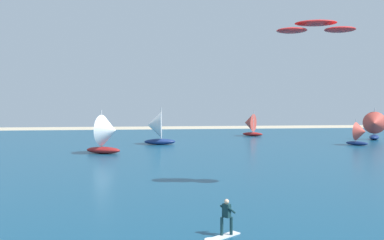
% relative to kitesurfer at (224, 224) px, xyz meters
% --- Properties ---
extents(ocean, '(160.00, 90.00, 0.10)m').
position_rel_kitesurfer_xyz_m(ocean, '(-1.70, 36.18, -0.65)').
color(ocean, navy).
rests_on(ocean, ground).
extents(kitesurfer, '(1.92, 1.59, 1.67)m').
position_rel_kitesurfer_xyz_m(kitesurfer, '(0.00, 0.00, 0.00)').
color(kitesurfer, white).
rests_on(kitesurfer, ocean).
extents(kite, '(5.50, 2.85, 0.80)m').
position_rel_kitesurfer_xyz_m(kite, '(8.22, 8.97, 10.53)').
color(kite, red).
extents(sailboat_mid_left, '(4.67, 4.18, 5.25)m').
position_rel_kitesurfer_xyz_m(sailboat_mid_left, '(-7.36, 32.41, 1.80)').
color(sailboat_mid_left, maroon).
rests_on(sailboat_mid_left, ocean).
extents(sailboat_trailing, '(4.73, 4.03, 5.47)m').
position_rel_kitesurfer_xyz_m(sailboat_trailing, '(-1.20, 43.15, 1.90)').
color(sailboat_trailing, navy).
rests_on(sailboat_trailing, ocean).
extents(sailboat_anchored_offshore, '(4.22, 3.97, 4.69)m').
position_rel_kitesurfer_xyz_m(sailboat_anchored_offshore, '(17.18, 57.72, 1.55)').
color(sailboat_anchored_offshore, maroon).
rests_on(sailboat_anchored_offshore, ocean).
extents(sailboat_far_left, '(4.39, 4.79, 5.32)m').
position_rel_kitesurfer_xyz_m(sailboat_far_left, '(35.69, 46.78, 1.83)').
color(sailboat_far_left, navy).
rests_on(sailboat_far_left, ocean).
extents(sailboat_leading, '(3.27, 3.38, 3.78)m').
position_rel_kitesurfer_xyz_m(sailboat_leading, '(28.10, 37.94, 1.13)').
color(sailboat_leading, navy).
rests_on(sailboat_leading, ocean).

